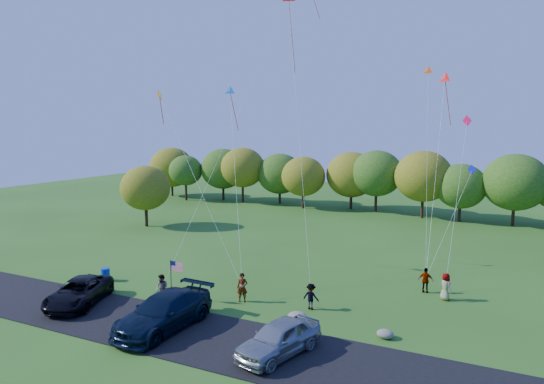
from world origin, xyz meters
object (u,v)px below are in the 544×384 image
(minivan_silver, at_px, (279,338))
(park_bench, at_px, (100,282))
(minivan_dark, at_px, (79,292))
(trash_barrel, at_px, (105,275))
(flyer_c, at_px, (311,296))
(minivan_navy, at_px, (164,312))
(flyer_a, at_px, (242,288))
(flyer_b, at_px, (162,289))
(flyer_d, at_px, (426,280))
(flyer_e, at_px, (446,287))

(minivan_silver, relative_size, park_bench, 2.48)
(park_bench, bearing_deg, minivan_dark, -73.57)
(trash_barrel, bearing_deg, minivan_silver, -17.34)
(flyer_c, bearing_deg, minivan_navy, 47.69)
(flyer_a, bearing_deg, minivan_navy, -128.49)
(minivan_silver, height_order, flyer_c, minivan_silver)
(minivan_dark, height_order, minivan_silver, minivan_silver)
(minivan_silver, xyz_separation_m, flyer_a, (-5.30, 5.77, 0.03))
(flyer_b, distance_m, flyer_d, 17.72)
(flyer_a, relative_size, flyer_c, 1.17)
(flyer_e, relative_size, trash_barrel, 1.93)
(flyer_d, bearing_deg, park_bench, 25.23)
(minivan_dark, xyz_separation_m, flyer_d, (19.55, 12.04, 0.02))
(flyer_a, bearing_deg, flyer_d, 13.02)
(minivan_silver, relative_size, flyer_a, 2.65)
(minivan_navy, relative_size, trash_barrel, 7.10)
(flyer_a, distance_m, flyer_d, 12.57)
(trash_barrel, bearing_deg, minivan_dark, -64.29)
(minivan_navy, bearing_deg, flyer_e, 43.46)
(flyer_e, bearing_deg, minivan_dark, 69.02)
(minivan_silver, distance_m, flyer_c, 6.56)
(flyer_b, xyz_separation_m, flyer_d, (15.01, 9.42, -0.07))
(flyer_e, bearing_deg, flyer_d, 7.69)
(minivan_dark, relative_size, minivan_silver, 1.13)
(minivan_silver, bearing_deg, trash_barrel, 178.28)
(flyer_b, distance_m, flyer_c, 9.58)
(flyer_b, distance_m, flyer_e, 18.47)
(flyer_c, distance_m, flyer_e, 9.09)
(flyer_e, distance_m, trash_barrel, 24.02)
(minivan_dark, distance_m, flyer_c, 14.76)
(flyer_b, bearing_deg, minivan_silver, -6.99)
(minivan_navy, xyz_separation_m, flyer_a, (1.82, 5.71, -0.07))
(minivan_silver, bearing_deg, minivan_dark, -167.29)
(flyer_b, height_order, flyer_e, flyer_b)
(flyer_b, xyz_separation_m, trash_barrel, (-6.67, 1.82, -0.46))
(minivan_dark, xyz_separation_m, trash_barrel, (-2.14, 4.43, -0.38))
(minivan_silver, relative_size, flyer_c, 3.08)
(minivan_dark, bearing_deg, flyer_d, 10.15)
(minivan_silver, relative_size, flyer_e, 2.79)
(flyer_b, xyz_separation_m, park_bench, (-5.32, -0.02, -0.33))
(flyer_b, distance_m, park_bench, 5.33)
(flyer_c, distance_m, park_bench, 14.71)
(minivan_dark, height_order, flyer_b, flyer_b)
(minivan_dark, distance_m, flyer_b, 5.24)
(flyer_e, distance_m, park_bench, 23.33)
(minivan_navy, xyz_separation_m, flyer_d, (12.26, 12.71, -0.16))
(flyer_d, height_order, flyer_e, flyer_e)
(minivan_silver, xyz_separation_m, flyer_e, (6.52, 11.86, -0.01))
(flyer_c, xyz_separation_m, trash_barrel, (-15.72, -1.34, -0.35))
(flyer_e, xyz_separation_m, park_bench, (-21.71, -8.53, -0.30))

